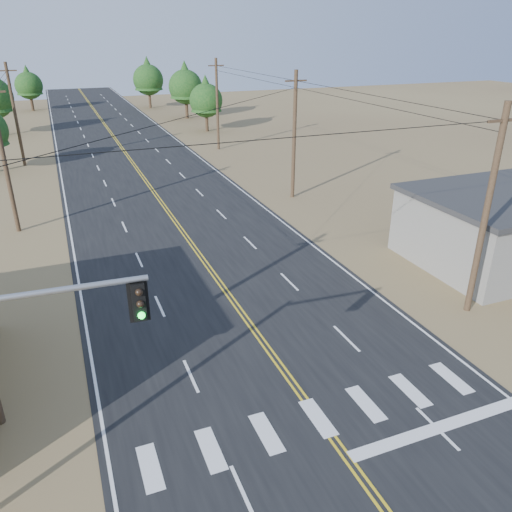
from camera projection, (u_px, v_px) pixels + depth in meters
road at (174, 220)px, 36.43m from camera, size 15.00×200.00×0.02m
utility_pole_left_mid at (4, 158)px, 32.46m from camera, size 1.80×0.30×10.00m
utility_pole_left_far at (15, 114)px, 49.39m from camera, size 1.80×0.30×10.00m
utility_pole_right_near at (486, 212)px, 22.66m from camera, size 1.80×0.30×10.00m
utility_pole_right_mid at (294, 135)px, 39.58m from camera, size 1.80×0.30×10.00m
utility_pole_right_far at (217, 104)px, 56.51m from camera, size 1.80×0.30×10.00m
tree_left_far at (28, 83)px, 85.27m from camera, size 4.53×4.53×7.55m
tree_right_near at (206, 97)px, 67.29m from camera, size 4.48×4.48×7.46m
tree_right_mid at (185, 83)px, 77.29m from camera, size 5.20×5.20×8.66m
tree_right_far at (148, 77)px, 87.84m from camera, size 5.27×5.27×8.78m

